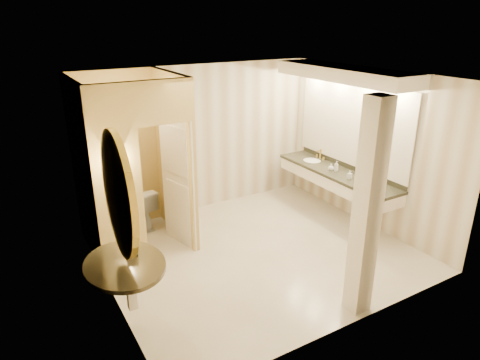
{
  "coord_description": "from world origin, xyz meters",
  "views": [
    {
      "loc": [
        -3.21,
        -4.94,
        3.47
      ],
      "look_at": [
        -0.19,
        0.2,
        1.18
      ],
      "focal_mm": 32.0,
      "sensor_mm": 36.0,
      "label": 1
    }
  ],
  "objects": [
    {
      "name": "wall_left",
      "position": [
        -2.25,
        0.0,
        1.35
      ],
      "size": [
        0.02,
        4.0,
        2.7
      ],
      "primitive_type": "cube",
      "color": "silver",
      "rests_on": "floor"
    },
    {
      "name": "wall_front",
      "position": [
        0.0,
        -2.0,
        1.35
      ],
      "size": [
        4.5,
        0.02,
        2.7
      ],
      "primitive_type": "cube",
      "color": "silver",
      "rests_on": "floor"
    },
    {
      "name": "console_shelf",
      "position": [
        -2.21,
        -0.71,
        1.35
      ],
      "size": [
        1.11,
        1.11,
        2.01
      ],
      "color": "black",
      "rests_on": "floor"
    },
    {
      "name": "floor",
      "position": [
        0.0,
        0.0,
        0.0
      ],
      "size": [
        4.5,
        4.5,
        0.0
      ],
      "primitive_type": "plane",
      "color": "silver",
      "rests_on": "ground"
    },
    {
      "name": "tissue_box",
      "position": [
        -2.1,
        -0.57,
        0.94
      ],
      "size": [
        0.14,
        0.14,
        0.13
      ],
      "primitive_type": "cube",
      "rotation": [
        0.0,
        0.0,
        -0.14
      ],
      "color": "black",
      "rests_on": "console_shelf"
    },
    {
      "name": "pillar",
      "position": [
        0.35,
        -1.8,
        1.35
      ],
      "size": [
        0.25,
        0.25,
        2.7
      ],
      "primitive_type": "cube",
      "color": "white",
      "rests_on": "floor"
    },
    {
      "name": "wall_right",
      "position": [
        2.25,
        0.0,
        1.35
      ],
      "size": [
        0.02,
        4.0,
        2.7
      ],
      "primitive_type": "cube",
      "color": "silver",
      "rests_on": "floor"
    },
    {
      "name": "vanity",
      "position": [
        1.98,
        0.4,
        1.63
      ],
      "size": [
        0.75,
        2.78,
        2.09
      ],
      "color": "white",
      "rests_on": "floor"
    },
    {
      "name": "toilet_closet",
      "position": [
        -1.12,
        0.97,
        1.39
      ],
      "size": [
        1.5,
        1.55,
        2.7
      ],
      "color": "#EBCE7B",
      "rests_on": "floor"
    },
    {
      "name": "soap_bottle_b",
      "position": [
        1.87,
        0.47,
        0.94
      ],
      "size": [
        0.12,
        0.12,
        0.13
      ],
      "primitive_type": "imported",
      "rotation": [
        0.0,
        0.0,
        -0.16
      ],
      "color": "silver",
      "rests_on": "vanity"
    },
    {
      "name": "soap_bottle_c",
      "position": [
        1.93,
        0.4,
        0.97
      ],
      "size": [
        0.08,
        0.08,
        0.19
      ],
      "primitive_type": "imported",
      "rotation": [
        0.0,
        0.0,
        0.06
      ],
      "color": "#C6B28C",
      "rests_on": "vanity"
    },
    {
      "name": "ceiling",
      "position": [
        0.0,
        0.0,
        2.7
      ],
      "size": [
        4.5,
        4.5,
        0.0
      ],
      "primitive_type": "plane",
      "rotation": [
        3.14,
        0.0,
        0.0
      ],
      "color": "white",
      "rests_on": "wall_back"
    },
    {
      "name": "toilet",
      "position": [
        -1.32,
        1.75,
        0.37
      ],
      "size": [
        0.55,
        0.79,
        0.73
      ],
      "primitive_type": "imported",
      "rotation": [
        0.0,
        0.0,
        3.35
      ],
      "color": "white",
      "rests_on": "floor"
    },
    {
      "name": "wall_sconce",
      "position": [
        -1.93,
        0.43,
        1.73
      ],
      "size": [
        0.14,
        0.14,
        0.42
      ],
      "color": "gold",
      "rests_on": "toilet_closet"
    },
    {
      "name": "soap_bottle_a",
      "position": [
        1.86,
        -0.0,
        0.95
      ],
      "size": [
        0.08,
        0.08,
        0.14
      ],
      "primitive_type": "imported",
      "rotation": [
        0.0,
        0.0,
        0.21
      ],
      "color": "beige",
      "rests_on": "vanity"
    },
    {
      "name": "wall_back",
      "position": [
        0.0,
        2.0,
        1.35
      ],
      "size": [
        4.5,
        0.02,
        2.7
      ],
      "primitive_type": "cube",
      "color": "silver",
      "rests_on": "floor"
    }
  ]
}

